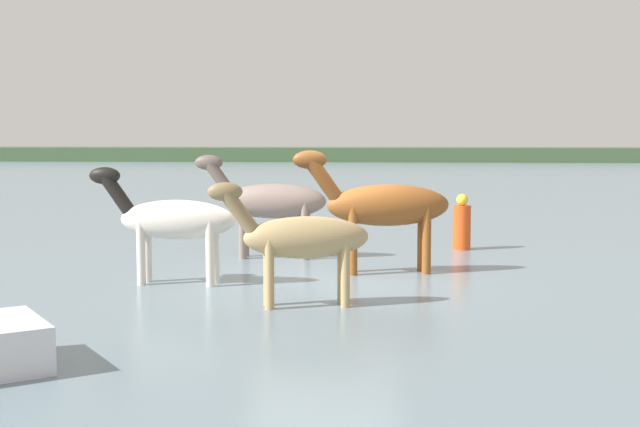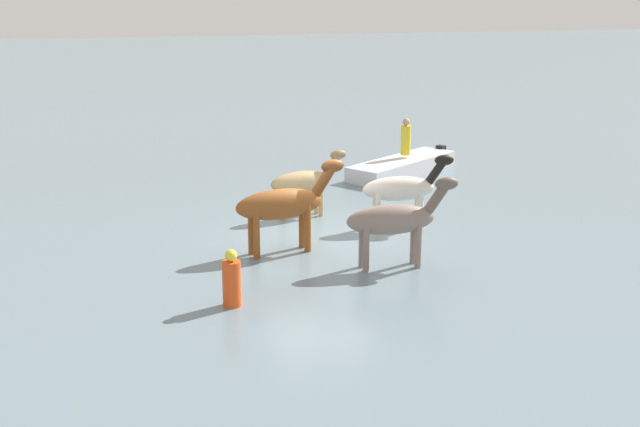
{
  "view_description": "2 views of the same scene",
  "coord_description": "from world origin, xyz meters",
  "px_view_note": "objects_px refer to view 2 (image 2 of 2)",
  "views": [
    {
      "loc": [
        0.93,
        -13.44,
        2.35
      ],
      "look_at": [
        0.02,
        -0.68,
        1.14
      ],
      "focal_mm": 47.13,
      "sensor_mm": 36.0,
      "label": 1
    },
    {
      "loc": [
        4.62,
        19.05,
        6.1
      ],
      "look_at": [
        0.06,
        0.44,
        0.8
      ],
      "focal_mm": 47.82,
      "sensor_mm": 36.0,
      "label": 2
    }
  ],
  "objects_px": {
    "horse_rear_stallion": "(304,182)",
    "horse_pinto_flank": "(402,189)",
    "boat_motor_center": "(402,168)",
    "horse_dark_mare": "(283,204)",
    "horse_lead": "(395,220)",
    "person_watcher_seated": "(406,138)",
    "buoy_channel_marker": "(232,281)"
  },
  "relations": [
    {
      "from": "person_watcher_seated",
      "to": "buoy_channel_marker",
      "type": "relative_size",
      "value": 1.04
    },
    {
      "from": "horse_rear_stallion",
      "to": "person_watcher_seated",
      "type": "xyz_separation_m",
      "value": [
        -4.38,
        -4.44,
        0.19
      ]
    },
    {
      "from": "horse_dark_mare",
      "to": "buoy_channel_marker",
      "type": "height_order",
      "value": "horse_dark_mare"
    },
    {
      "from": "buoy_channel_marker",
      "to": "horse_lead",
      "type": "bearing_deg",
      "value": -159.07
    },
    {
      "from": "horse_dark_mare",
      "to": "horse_pinto_flank",
      "type": "distance_m",
      "value": 3.53
    },
    {
      "from": "boat_motor_center",
      "to": "horse_pinto_flank",
      "type": "bearing_deg",
      "value": 34.46
    },
    {
      "from": "horse_dark_mare",
      "to": "boat_motor_center",
      "type": "relative_size",
      "value": 0.62
    },
    {
      "from": "horse_rear_stallion",
      "to": "horse_pinto_flank",
      "type": "xyz_separation_m",
      "value": [
        -2.16,
        1.58,
        0.07
      ]
    },
    {
      "from": "horse_dark_mare",
      "to": "buoy_channel_marker",
      "type": "xyz_separation_m",
      "value": [
        1.63,
        3.03,
        -0.64
      ]
    },
    {
      "from": "person_watcher_seated",
      "to": "horse_dark_mare",
      "type": "bearing_deg",
      "value": 53.04
    },
    {
      "from": "horse_rear_stallion",
      "to": "horse_lead",
      "type": "height_order",
      "value": "horse_lead"
    },
    {
      "from": "horse_lead",
      "to": "horse_pinto_flank",
      "type": "relative_size",
      "value": 1.06
    },
    {
      "from": "horse_pinto_flank",
      "to": "horse_rear_stallion",
      "type": "bearing_deg",
      "value": 147.23
    },
    {
      "from": "horse_rear_stallion",
      "to": "boat_motor_center",
      "type": "relative_size",
      "value": 0.51
    },
    {
      "from": "horse_pinto_flank",
      "to": "boat_motor_center",
      "type": "relative_size",
      "value": 0.55
    },
    {
      "from": "horse_pinto_flank",
      "to": "person_watcher_seated",
      "type": "bearing_deg",
      "value": 73.15
    },
    {
      "from": "horse_rear_stallion",
      "to": "boat_motor_center",
      "type": "distance_m",
      "value": 6.09
    },
    {
      "from": "horse_dark_mare",
      "to": "horse_lead",
      "type": "relative_size",
      "value": 1.07
    },
    {
      "from": "buoy_channel_marker",
      "to": "horse_pinto_flank",
      "type": "bearing_deg",
      "value": -138.67
    },
    {
      "from": "horse_rear_stallion",
      "to": "horse_pinto_flank",
      "type": "relative_size",
      "value": 0.94
    },
    {
      "from": "boat_motor_center",
      "to": "person_watcher_seated",
      "type": "distance_m",
      "value": 0.98
    },
    {
      "from": "boat_motor_center",
      "to": "buoy_channel_marker",
      "type": "height_order",
      "value": "buoy_channel_marker"
    },
    {
      "from": "boat_motor_center",
      "to": "person_watcher_seated",
      "type": "relative_size",
      "value": 3.62
    },
    {
      "from": "horse_rear_stallion",
      "to": "person_watcher_seated",
      "type": "bearing_deg",
      "value": 33.11
    },
    {
      "from": "horse_lead",
      "to": "buoy_channel_marker",
      "type": "xyz_separation_m",
      "value": [
        3.76,
        1.44,
        -0.57
      ]
    },
    {
      "from": "horse_pinto_flank",
      "to": "boat_motor_center",
      "type": "bearing_deg",
      "value": 73.88
    },
    {
      "from": "horse_rear_stallion",
      "to": "horse_dark_mare",
      "type": "bearing_deg",
      "value": -123.68
    },
    {
      "from": "horse_pinto_flank",
      "to": "horse_dark_mare",
      "type": "bearing_deg",
      "value": -155.23
    },
    {
      "from": "person_watcher_seated",
      "to": "buoy_channel_marker",
      "type": "height_order",
      "value": "person_watcher_seated"
    },
    {
      "from": "boat_motor_center",
      "to": "person_watcher_seated",
      "type": "height_order",
      "value": "person_watcher_seated"
    },
    {
      "from": "horse_dark_mare",
      "to": "horse_lead",
      "type": "bearing_deg",
      "value": -47.28
    },
    {
      "from": "horse_lead",
      "to": "person_watcher_seated",
      "type": "relative_size",
      "value": 2.11
    }
  ]
}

